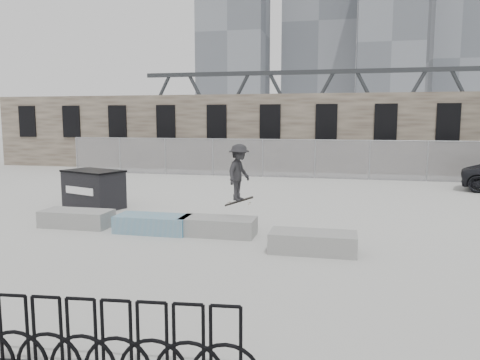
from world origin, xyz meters
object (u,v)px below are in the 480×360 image
planter_far_left (77,218)px  planter_center_right (218,226)px  planter_offset (313,241)px  planter_center_left (153,223)px  skateboarder (239,172)px  dumpster (94,189)px  bike_rack (65,334)px

planter_far_left → planter_center_right: same height
planter_far_left → planter_offset: (6.81, -1.14, 0.00)m
planter_center_left → skateboarder: (2.28, 0.58, 1.38)m
planter_far_left → skateboarder: size_ratio=1.18×
planter_far_left → planter_offset: bearing=-9.5°
planter_center_left → planter_center_right: (1.82, 0.09, 0.00)m
planter_center_left → skateboarder: skateboarder is taller
planter_far_left → dumpster: bearing=110.0°
skateboarder → planter_center_right: bearing=151.1°
skateboarder → dumpster: bearing=83.3°
planter_center_right → bike_rack: bearing=-90.7°
bike_rack → dumpster: bearing=118.1°
planter_center_left → dumpster: dumpster is taller
planter_far_left → planter_offset: same height
dumpster → skateboarder: (5.67, -2.24, 0.97)m
planter_center_right → bike_rack: 6.87m
planter_center_right → dumpster: 5.88m
bike_rack → skateboarder: bearing=85.7°
planter_center_right → dumpster: (-5.20, 2.73, 0.41)m
planter_far_left → dumpster: (-0.96, 2.65, 0.41)m
planter_center_right → bike_rack: (-0.09, -6.86, 0.18)m
planter_far_left → bike_rack: (4.15, -6.94, 0.18)m
planter_offset → skateboarder: (-2.11, 1.56, 1.38)m
planter_center_left → planter_offset: bearing=-12.6°
dumpster → skateboarder: skateboarder is taller
dumpster → planter_offset: bearing=-5.9°
planter_offset → skateboarder: skateboarder is taller
planter_far_left → skateboarder: bearing=5.1°
planter_center_left → planter_offset: size_ratio=1.00×
planter_far_left → planter_center_left: (2.42, -0.16, 0.00)m
dumpster → planter_center_left: bearing=-19.6°
dumpster → planter_far_left: bearing=-49.9°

